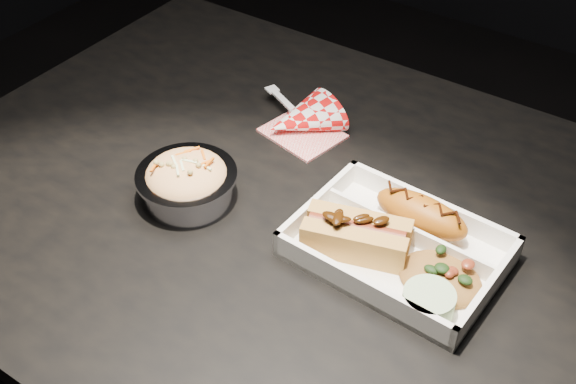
% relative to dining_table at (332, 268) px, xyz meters
% --- Properties ---
extents(dining_table, '(1.20, 0.80, 0.75)m').
position_rel_dining_table_xyz_m(dining_table, '(0.00, 0.00, 0.00)').
color(dining_table, black).
rests_on(dining_table, ground).
extents(food_tray, '(0.26, 0.19, 0.04)m').
position_rel_dining_table_xyz_m(food_tray, '(0.10, -0.01, 0.10)').
color(food_tray, white).
rests_on(food_tray, dining_table).
extents(fried_pastry, '(0.13, 0.06, 0.05)m').
position_rel_dining_table_xyz_m(fried_pastry, '(0.10, 0.04, 0.12)').
color(fried_pastry, '#9F540F').
rests_on(fried_pastry, food_tray).
extents(hotdog, '(0.14, 0.09, 0.06)m').
position_rel_dining_table_xyz_m(hotdog, '(0.05, -0.04, 0.12)').
color(hotdog, '#C08B41').
rests_on(hotdog, food_tray).
extents(fried_rice_mound, '(0.11, 0.09, 0.03)m').
position_rel_dining_table_xyz_m(fried_rice_mound, '(0.16, -0.03, 0.11)').
color(fried_rice_mound, '#94602B').
rests_on(fried_rice_mound, food_tray).
extents(cupcake_liner, '(0.06, 0.06, 0.03)m').
position_rel_dining_table_xyz_m(cupcake_liner, '(0.17, -0.08, 0.11)').
color(cupcake_liner, '#A6C292').
rests_on(cupcake_liner, food_tray).
extents(foil_coleslaw_cup, '(0.14, 0.14, 0.07)m').
position_rel_dining_table_xyz_m(foil_coleslaw_cup, '(-0.19, -0.07, 0.12)').
color(foil_coleslaw_cup, silver).
rests_on(foil_coleslaw_cup, dining_table).
extents(napkin_fork, '(0.17, 0.14, 0.10)m').
position_rel_dining_table_xyz_m(napkin_fork, '(-0.15, 0.15, 0.11)').
color(napkin_fork, red).
rests_on(napkin_fork, dining_table).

